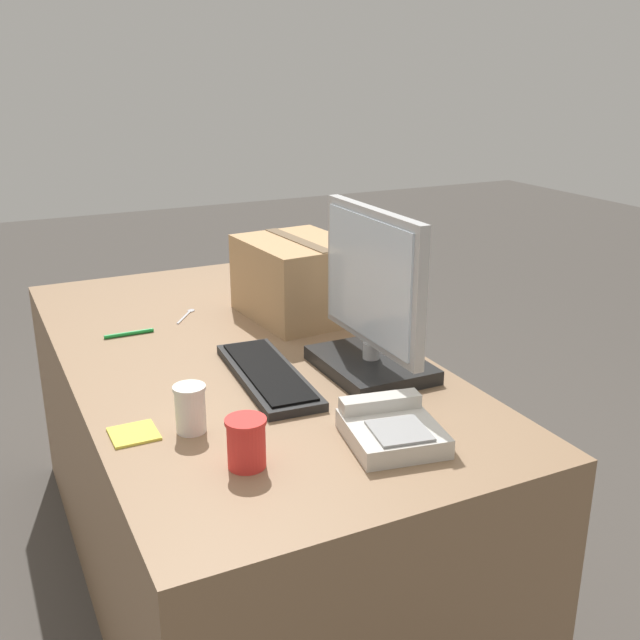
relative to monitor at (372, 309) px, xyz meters
The scene contains 11 objects.
ground_plane 0.99m from the monitor, 138.47° to the right, with size 12.00×12.00×0.00m, color #47423D.
office_desk 0.67m from the monitor, 138.47° to the right, with size 1.80×0.90×0.74m.
monitor is the anchor object (origin of this frame).
keyboard 0.31m from the monitor, 104.38° to the right, with size 0.46×0.18×0.03m.
desk_phone 0.40m from the monitor, 23.04° to the right, with size 0.24×0.22×0.07m.
paper_cup_left 0.54m from the monitor, 77.15° to the right, with size 0.07×0.07×0.11m.
paper_cup_right 0.57m from the monitor, 55.94° to the right, with size 0.08×0.08×0.10m.
spoon 0.74m from the monitor, 155.78° to the right, with size 0.13×0.09×0.00m.
cardboard_box 0.50m from the monitor, behind, with size 0.39×0.33×0.24m.
pen_marker 0.76m from the monitor, 137.20° to the right, with size 0.01×0.14×0.01m.
sticky_note_pad 0.66m from the monitor, 82.72° to the right, with size 0.10×0.10×0.01m.
Camera 1 is at (1.85, -0.64, 1.50)m, focal length 42.00 mm.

